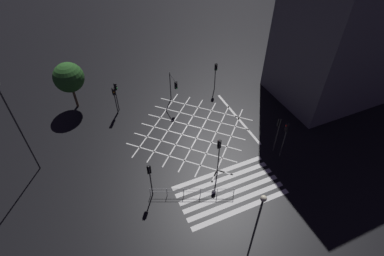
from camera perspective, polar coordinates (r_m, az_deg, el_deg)
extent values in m
plane|color=black|center=(33.82, 0.00, -0.65)|extent=(200.00, 200.00, 0.00)
cube|color=silver|center=(29.88, 5.06, -8.44)|extent=(9.78, 0.50, 0.01)
cube|color=silver|center=(29.41, 5.87, -9.68)|extent=(9.78, 0.50, 0.01)
cube|color=silver|center=(28.95, 6.73, -10.95)|extent=(9.78, 0.50, 0.01)
cube|color=silver|center=(28.52, 7.61, -12.26)|extent=(9.78, 0.50, 0.01)
cube|color=silver|center=(28.11, 8.53, -13.61)|extent=(9.78, 0.50, 0.01)
cube|color=silver|center=(27.72, 9.49, -14.99)|extent=(9.78, 0.50, 0.01)
cube|color=silver|center=(32.94, 7.07, -2.52)|extent=(8.55, 8.55, 0.01)
cube|color=silver|center=(31.03, -2.93, -5.76)|extent=(8.55, 8.55, 0.01)
cube|color=silver|center=(33.22, 4.20, -1.76)|extent=(8.55, 8.55, 0.01)
cube|color=silver|center=(32.10, -1.69, -3.61)|extent=(8.55, 8.55, 0.01)
cube|color=silver|center=(33.60, 1.38, -1.01)|extent=(8.55, 8.55, 0.01)
cube|color=silver|center=(33.23, -0.54, -1.60)|extent=(8.55, 8.55, 0.01)
cube|color=silver|center=(34.06, -1.36, -0.28)|extent=(8.55, 8.55, 0.01)
cube|color=silver|center=(34.42, 0.53, 0.28)|extent=(8.55, 8.55, 0.01)
cube|color=silver|center=(34.60, -4.03, 0.43)|extent=(8.55, 8.55, 0.01)
cube|color=silver|center=(35.64, 1.52, 2.03)|extent=(8.55, 8.55, 0.01)
cube|color=silver|center=(35.22, -6.60, 1.11)|extent=(8.55, 8.55, 0.01)
cube|color=silver|center=(36.91, 2.45, 3.66)|extent=(8.55, 8.55, 0.01)
cube|color=silver|center=(36.01, 8.68, 1.96)|extent=(0.30, 9.78, 0.01)
cube|color=black|center=(54.86, 31.36, 13.75)|extent=(1.40, 0.06, 1.80)
cube|color=black|center=(52.08, 28.76, 13.37)|extent=(1.40, 0.06, 1.80)
cube|color=beige|center=(49.41, 25.89, 12.92)|extent=(1.40, 0.06, 1.80)
cube|color=beige|center=(46.89, 22.71, 12.38)|extent=(1.40, 0.06, 1.80)
cube|color=beige|center=(44.51, 19.19, 11.74)|extent=(1.40, 0.06, 1.80)
cube|color=black|center=(42.33, 15.32, 10.98)|extent=(1.40, 0.06, 1.80)
cube|color=black|center=(53.56, 32.78, 17.05)|extent=(1.40, 0.06, 1.80)
cube|color=black|center=(50.71, 30.15, 16.87)|extent=(1.40, 0.06, 1.80)
cube|color=black|center=(47.98, 27.22, 16.62)|extent=(1.40, 0.06, 1.80)
cube|color=black|center=(45.37, 23.95, 16.29)|extent=(1.40, 0.06, 1.80)
cube|color=black|center=(42.91, 20.31, 15.86)|extent=(1.40, 0.06, 1.80)
cube|color=beige|center=(40.64, 16.27, 15.32)|extent=(1.40, 0.06, 1.80)
cube|color=beige|center=(46.78, 28.69, 20.52)|extent=(1.40, 0.06, 1.80)
cube|color=beige|center=(44.10, 25.33, 20.44)|extent=(1.40, 0.06, 1.80)
cube|color=beige|center=(41.57, 21.56, 20.28)|extent=(1.40, 0.06, 1.80)
cube|color=beige|center=(39.21, 17.33, 20.00)|extent=(1.40, 0.06, 1.80)
cylinder|color=#2D2D30|center=(31.31, 15.84, -1.47)|extent=(0.11, 0.11, 4.40)
cube|color=black|center=(30.27, 16.29, 1.01)|extent=(0.28, 0.16, 0.90)
sphere|color=black|center=(30.14, 16.27, 1.57)|extent=(0.18, 0.18, 0.18)
sphere|color=black|center=(30.33, 16.17, 1.14)|extent=(0.18, 0.18, 0.18)
sphere|color=green|center=(30.52, 16.06, 0.72)|extent=(0.18, 0.18, 0.18)
cube|color=black|center=(30.22, 16.39, 0.91)|extent=(0.36, 0.02, 0.98)
cylinder|color=#2D2D30|center=(36.19, -14.37, 5.05)|extent=(0.11, 0.11, 3.77)
cube|color=black|center=(35.28, -14.70, 6.71)|extent=(0.28, 0.16, 0.90)
sphere|color=black|center=(35.02, -14.74, 7.01)|extent=(0.18, 0.18, 0.18)
sphere|color=orange|center=(35.19, -14.66, 6.61)|extent=(0.18, 0.18, 0.18)
sphere|color=black|center=(35.36, -14.57, 6.22)|extent=(0.18, 0.18, 0.18)
cube|color=black|center=(35.36, -14.73, 6.79)|extent=(0.36, 0.02, 0.98)
cylinder|color=#2D2D30|center=(36.65, -14.19, 5.75)|extent=(0.11, 0.11, 3.91)
cube|color=black|center=(35.84, -14.37, 7.66)|extent=(0.16, 0.28, 0.90)
sphere|color=black|center=(35.69, -14.28, 8.10)|extent=(0.18, 0.18, 0.18)
sphere|color=black|center=(35.85, -14.20, 7.71)|extent=(0.18, 0.18, 0.18)
sphere|color=green|center=(36.02, -14.12, 7.32)|extent=(0.18, 0.18, 0.18)
cube|color=black|center=(35.83, -14.51, 7.62)|extent=(0.02, 0.36, 0.98)
cylinder|color=#2D2D30|center=(37.54, -4.16, 8.04)|extent=(0.11, 0.11, 3.91)
cylinder|color=#2D2D30|center=(35.71, -3.70, 9.56)|extent=(0.09, 2.11, 0.09)
cube|color=black|center=(35.13, -3.04, 8.10)|extent=(0.28, 0.16, 0.90)
sphere|color=black|center=(34.87, -2.99, 8.41)|extent=(0.18, 0.18, 0.18)
sphere|color=black|center=(35.04, -2.98, 8.00)|extent=(0.18, 0.18, 0.18)
sphere|color=green|center=(35.21, -2.96, 7.60)|extent=(0.18, 0.18, 0.18)
cube|color=black|center=(35.20, -3.10, 8.17)|extent=(0.36, 0.02, 0.98)
cylinder|color=#2D2D30|center=(28.21, 5.08, -5.64)|extent=(0.11, 0.11, 4.39)
cube|color=black|center=(27.06, 5.17, -3.05)|extent=(0.28, 0.16, 0.90)
sphere|color=red|center=(26.91, 5.10, -2.45)|extent=(0.18, 0.18, 0.18)
sphere|color=black|center=(27.12, 5.06, -2.90)|extent=(0.18, 0.18, 0.18)
sphere|color=black|center=(27.34, 5.02, -3.34)|extent=(0.18, 0.18, 0.18)
cube|color=black|center=(27.00, 5.25, -3.18)|extent=(0.36, 0.02, 0.98)
cylinder|color=#2D2D30|center=(39.27, 4.41, 9.75)|extent=(0.11, 0.11, 3.92)
cube|color=black|center=(38.40, 4.62, 11.48)|extent=(0.28, 0.16, 0.90)
sphere|color=black|center=(38.17, 4.73, 11.79)|extent=(0.18, 0.18, 0.18)
sphere|color=black|center=(38.32, 4.70, 11.40)|extent=(0.18, 0.18, 0.18)
sphere|color=green|center=(38.48, 4.68, 11.02)|extent=(0.18, 0.18, 0.18)
cube|color=black|center=(38.47, 4.56, 11.55)|extent=(0.36, 0.02, 0.98)
cylinder|color=#2D2D30|center=(26.90, -7.85, -9.99)|extent=(0.11, 0.11, 3.92)
cube|color=black|center=(25.85, -8.25, -7.79)|extent=(0.28, 0.16, 0.90)
sphere|color=black|center=(25.70, -8.39, -7.19)|extent=(0.18, 0.18, 0.18)
sphere|color=orange|center=(25.92, -8.32, -7.62)|extent=(0.18, 0.18, 0.18)
sphere|color=black|center=(26.15, -8.26, -8.04)|extent=(0.18, 0.18, 0.18)
cube|color=black|center=(25.79, -8.19, -7.93)|extent=(0.36, 0.02, 0.98)
cylinder|color=#2D2D30|center=(30.93, 17.08, -2.29)|extent=(0.11, 0.11, 4.52)
cube|color=black|center=(29.70, 17.55, 0.05)|extent=(0.16, 0.28, 0.90)
sphere|color=red|center=(29.44, 17.50, 0.43)|extent=(0.18, 0.18, 0.18)
sphere|color=black|center=(29.63, 17.38, 0.00)|extent=(0.18, 0.18, 0.18)
sphere|color=black|center=(29.83, 17.27, -0.43)|extent=(0.18, 0.18, 0.18)
cube|color=black|center=(29.75, 17.69, 0.10)|extent=(0.02, 0.36, 0.98)
cylinder|color=#2D2D30|center=(30.56, -29.76, -0.71)|extent=(0.14, 0.14, 9.85)
cylinder|color=#2D2D30|center=(22.39, 11.79, -18.69)|extent=(0.14, 0.14, 7.64)
sphere|color=#F4EAC6|center=(19.09, 13.47, -12.92)|extent=(0.41, 0.41, 0.41)
cylinder|color=brown|center=(39.12, -21.39, 5.57)|extent=(0.30, 0.30, 2.88)
sphere|color=#285B23|center=(37.66, -22.44, 8.90)|extent=(3.49, 3.49, 3.49)
cylinder|color=#9EA0A5|center=(27.98, -7.97, -12.01)|extent=(0.05, 0.05, 1.05)
cylinder|color=#9EA0A5|center=(27.82, -4.80, -12.08)|extent=(0.05, 0.05, 1.05)
cylinder|color=#9EA0A5|center=(27.73, -1.60, -12.12)|extent=(0.05, 0.05, 1.05)
cylinder|color=#9EA0A5|center=(27.73, 1.60, -12.12)|extent=(0.05, 0.05, 1.05)
cylinder|color=#9EA0A5|center=(27.82, 4.80, -12.08)|extent=(0.05, 0.05, 1.05)
cylinder|color=#9EA0A5|center=(27.98, 7.97, -12.01)|extent=(0.05, 0.05, 1.05)
cylinder|color=#9EA0A5|center=(27.33, 0.00, -11.54)|extent=(6.97, 3.09, 0.04)
cylinder|color=#9EA0A5|center=(27.68, 0.00, -12.06)|extent=(6.97, 3.09, 0.04)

